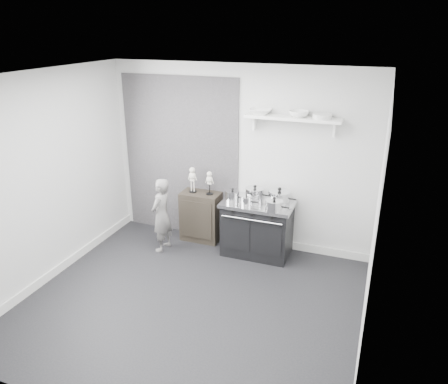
{
  "coord_description": "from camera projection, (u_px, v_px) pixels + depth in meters",
  "views": [
    {
      "loc": [
        1.97,
        -4.09,
        3.2
      ],
      "look_at": [
        0.09,
        0.95,
        1.12
      ],
      "focal_mm": 35.0,
      "sensor_mm": 36.0,
      "label": 1
    }
  ],
  "objects": [
    {
      "name": "child",
      "position": [
        162.0,
        215.0,
        6.43
      ],
      "size": [
        0.3,
        0.43,
        1.13
      ],
      "primitive_type": "imported",
      "rotation": [
        0.0,
        0.0,
        -1.65
      ],
      "color": "slate",
      "rests_on": "ground"
    },
    {
      "name": "bowl_large",
      "position": [
        261.0,
        111.0,
        5.96
      ],
      "size": [
        0.31,
        0.31,
        0.08
      ],
      "primitive_type": "imported",
      "color": "white",
      "rests_on": "wall_shelf"
    },
    {
      "name": "skeleton_full",
      "position": [
        192.0,
        178.0,
        6.63
      ],
      "size": [
        0.13,
        0.08,
        0.46
      ],
      "primitive_type": null,
      "color": "beige",
      "rests_on": "side_cabinet"
    },
    {
      "name": "pot_front_left",
      "position": [
        232.0,
        196.0,
        6.24
      ],
      "size": [
        0.29,
        0.2,
        0.2
      ],
      "color": "silver",
      "rests_on": "stove"
    },
    {
      "name": "skeleton_torso",
      "position": [
        209.0,
        181.0,
        6.54
      ],
      "size": [
        0.12,
        0.08,
        0.42
      ],
      "primitive_type": null,
      "color": "beige",
      "rests_on": "side_cabinet"
    },
    {
      "name": "pot_back_left",
      "position": [
        255.0,
        193.0,
        6.33
      ],
      "size": [
        0.36,
        0.28,
        0.21
      ],
      "color": "silver",
      "rests_on": "stove"
    },
    {
      "name": "bowl_small",
      "position": [
        299.0,
        114.0,
        5.79
      ],
      "size": [
        0.26,
        0.26,
        0.08
      ],
      "primitive_type": "imported",
      "color": "white",
      "rests_on": "wall_shelf"
    },
    {
      "name": "plate_stack",
      "position": [
        322.0,
        116.0,
        5.69
      ],
      "size": [
        0.25,
        0.25,
        0.06
      ],
      "primitive_type": "cylinder",
      "color": "silver",
      "rests_on": "wall_shelf"
    },
    {
      "name": "side_cabinet",
      "position": [
        201.0,
        216.0,
        6.81
      ],
      "size": [
        0.6,
        0.35,
        0.78
      ],
      "primitive_type": "cube",
      "color": "black",
      "rests_on": "ground"
    },
    {
      "name": "pot_front_right",
      "position": [
        274.0,
        205.0,
        5.93
      ],
      "size": [
        0.33,
        0.24,
        0.19
      ],
      "color": "silver",
      "rests_on": "stove"
    },
    {
      "name": "wall_shelf",
      "position": [
        293.0,
        119.0,
        5.85
      ],
      "size": [
        1.3,
        0.26,
        0.24
      ],
      "color": "white",
      "rests_on": "room_shell"
    },
    {
      "name": "room_shell",
      "position": [
        185.0,
        171.0,
        4.94
      ],
      "size": [
        4.02,
        3.62,
        2.71
      ],
      "color": "silver",
      "rests_on": "ground"
    },
    {
      "name": "pot_front_center",
      "position": [
        247.0,
        201.0,
        6.12
      ],
      "size": [
        0.25,
        0.16,
        0.15
      ],
      "color": "silver",
      "rests_on": "stove"
    },
    {
      "name": "pot_back_right",
      "position": [
        279.0,
        197.0,
        6.18
      ],
      "size": [
        0.4,
        0.32,
        0.24
      ],
      "color": "silver",
      "rests_on": "stove"
    },
    {
      "name": "stove",
      "position": [
        257.0,
        228.0,
        6.37
      ],
      "size": [
        1.02,
        0.64,
        0.82
      ],
      "color": "black",
      "rests_on": "ground"
    },
    {
      "name": "ground",
      "position": [
        191.0,
        302.0,
        5.37
      ],
      "size": [
        4.0,
        4.0,
        0.0
      ],
      "primitive_type": "plane",
      "color": "black",
      "rests_on": "ground"
    }
  ]
}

